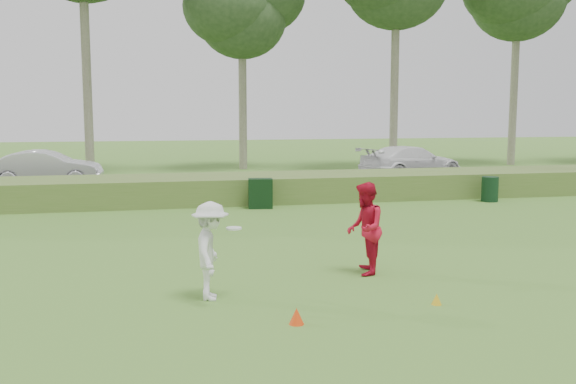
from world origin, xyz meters
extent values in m
plane|color=#407527|center=(0.00, 0.00, 0.00)|extent=(120.00, 120.00, 0.00)
cube|color=#4D6D2B|center=(0.00, 12.00, 0.45)|extent=(80.00, 3.00, 0.90)
cube|color=#2D2D2D|center=(0.00, 17.00, 0.03)|extent=(80.00, 6.00, 0.06)
cylinder|color=gray|center=(-6.00, 23.00, 7.75)|extent=(0.44, 0.44, 15.50)
cylinder|color=gray|center=(2.00, 24.50, 5.75)|extent=(0.44, 0.44, 11.50)
ellipsoid|color=#2A4422|center=(2.00, 24.50, 8.62)|extent=(6.24, 6.24, 5.28)
cylinder|color=gray|center=(10.00, 22.50, 7.00)|extent=(0.44, 0.44, 14.00)
cylinder|color=gray|center=(18.00, 23.80, 6.75)|extent=(0.44, 0.44, 13.50)
imported|color=white|center=(-2.20, 0.11, 0.84)|extent=(0.78, 1.16, 1.67)
cylinder|color=white|center=(-1.80, 0.11, 1.21)|extent=(0.27, 0.27, 0.03)
imported|color=red|center=(0.91, 1.15, 0.91)|extent=(0.92, 1.05, 1.82)
cone|color=#EA3C0C|center=(-1.08, -1.48, 0.13)|extent=(0.23, 0.23, 0.25)
cone|color=gold|center=(1.41, -1.03, 0.09)|extent=(0.17, 0.17, 0.19)
cube|color=black|center=(0.41, 10.07, 0.49)|extent=(0.84, 0.59, 0.98)
cylinder|color=black|center=(8.63, 9.88, 0.44)|extent=(0.64, 0.64, 0.88)
imported|color=silver|center=(-7.35, 17.86, 0.80)|extent=(4.60, 1.83, 1.49)
imported|color=white|center=(8.91, 17.50, 0.81)|extent=(5.55, 3.47, 1.50)
camera|label=1|loc=(-3.22, -10.56, 3.19)|focal=40.00mm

